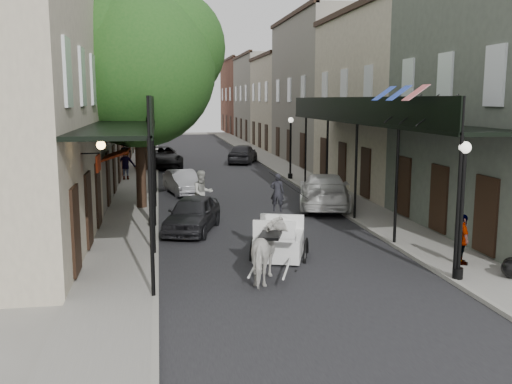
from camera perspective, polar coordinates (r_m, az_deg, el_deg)
name	(u,v)px	position (r m, az deg, el deg)	size (l,w,h in m)	color
ground	(293,269)	(16.88, 3.69, -7.67)	(140.00, 140.00, 0.00)	gray
road	(220,177)	(36.24, -3.61, 1.47)	(8.00, 90.00, 0.01)	black
sidewalk_left	(140,178)	(36.06, -11.54, 1.35)	(2.20, 90.00, 0.12)	gray
sidewalk_right	(297,175)	(37.08, 4.10, 1.73)	(2.20, 90.00, 0.12)	gray
building_row_left	(94,95)	(45.96, -15.91, 9.34)	(5.00, 80.00, 10.50)	#C3B79C
building_row_right	(311,95)	(47.35, 5.56, 9.64)	(5.00, 80.00, 10.50)	gray
gallery_left	(132,122)	(22.73, -12.33, 6.89)	(2.20, 18.05, 4.88)	black
gallery_right	(367,120)	(24.26, 11.08, 7.06)	(2.20, 18.05, 4.88)	black
tree_near	(147,63)	(25.93, -10.86, 12.59)	(7.31, 6.80, 9.63)	#382619
tree_far	(150,85)	(39.90, -10.52, 10.44)	(6.45, 6.00, 8.61)	#382619
lamppost_right_near	(461,209)	(16.06, 19.86, -1.56)	(0.32, 0.32, 3.71)	black
lamppost_left	(151,176)	(21.90, -10.46, 1.60)	(0.32, 0.32, 3.71)	black
lamppost_right_far	(291,147)	(34.73, 3.47, 4.52)	(0.32, 0.32, 3.71)	black
horse	(270,252)	(15.53, 1.39, -5.97)	(0.90, 1.97, 1.66)	silver
carriage	(280,222)	(17.97, 2.46, -3.05)	(2.21, 2.76, 2.78)	black
pedestrian_walking	(202,193)	(24.36, -5.38, -0.10)	(0.94, 0.73, 1.93)	#9FA097
pedestrian_sidewalk_left	(125,163)	(35.25, -12.93, 2.82)	(1.26, 0.72, 1.95)	gray
pedestrian_sidewalk_right	(462,239)	(17.75, 19.93, -4.48)	(0.87, 0.36, 1.49)	gray
car_left_near	(193,214)	(21.47, -6.36, -2.18)	(1.59, 3.95, 1.35)	black
car_left_mid	(183,182)	(30.04, -7.34, 0.97)	(1.31, 3.74, 1.23)	gray
car_left_far	(162,157)	(41.96, -9.40, 3.48)	(2.55, 5.52, 1.53)	black
car_right_near	(324,191)	(26.11, 6.85, 0.12)	(2.22, 5.46, 1.58)	silver
car_right_far	(243,154)	(44.09, -1.32, 3.87)	(1.80, 4.48, 1.53)	black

